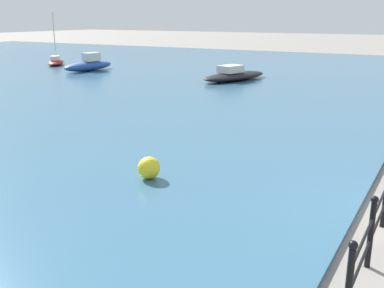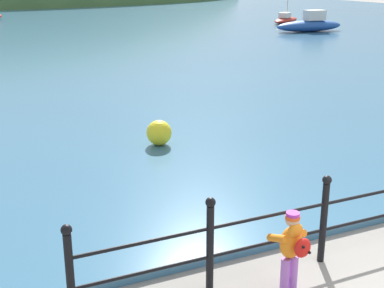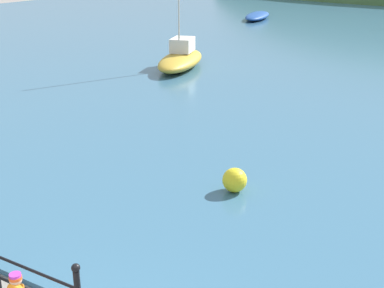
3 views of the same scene
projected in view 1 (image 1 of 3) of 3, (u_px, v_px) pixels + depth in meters
boat_mid_harbor at (56, 62)px, 36.01m from camera, size 3.35×2.87×4.08m
boat_nearest_quay at (234, 75)px, 27.30m from camera, size 5.38×3.15×0.92m
boat_far_left at (89, 65)px, 32.07m from camera, size 4.40×1.60×1.25m
mooring_buoy at (149, 168)px, 10.66m from camera, size 0.54×0.54×0.54m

